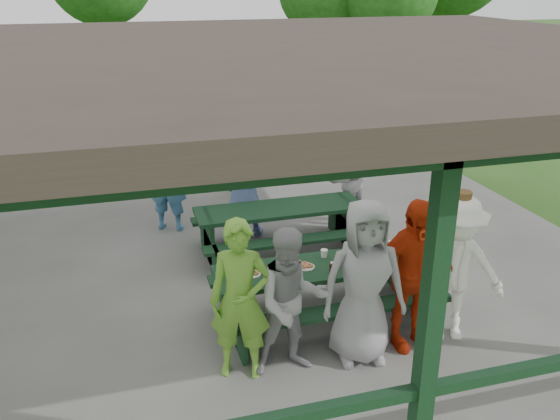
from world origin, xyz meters
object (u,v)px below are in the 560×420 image
object	(u,v)px
contestant_green	(240,300)
contestant_grey_mid	(364,282)
spectator_blue	(167,180)
spectator_grey	(346,179)
contestant_red	(411,275)
picnic_table_near	(326,284)
spectator_lblue	(244,185)
picnic_table_far	(279,224)
contestant_white_fedora	(454,269)
pickup_truck	(277,108)
farm_trailer	(166,111)
contestant_grey_left	(291,302)

from	to	relation	value
contestant_green	contestant_grey_mid	distance (m)	1.35
spectator_blue	spectator_grey	size ratio (longest dim) A/B	1.12
contestant_red	spectator_blue	xyz separation A→B (m)	(-2.28, 4.17, -0.02)
contestant_red	picnic_table_near	bearing A→B (deg)	128.90
picnic_table_near	spectator_lblue	size ratio (longest dim) A/B	1.60
picnic_table_near	spectator_grey	xyz separation A→B (m)	(1.40, 2.85, 0.31)
picnic_table_far	contestant_grey_mid	size ratio (longest dim) A/B	1.35
spectator_lblue	contestant_red	bearing A→B (deg)	113.84
contestant_green	contestant_red	bearing A→B (deg)	18.12
picnic_table_near	contestant_white_fedora	size ratio (longest dim) A/B	1.49
spectator_blue	pickup_truck	distance (m)	6.67
spectator_lblue	picnic_table_far	bearing A→B (deg)	120.64
picnic_table_near	contestant_red	world-z (taller)	contestant_red
contestant_white_fedora	spectator_blue	size ratio (longest dim) A/B	1.04
picnic_table_far	contestant_grey_mid	world-z (taller)	contestant_grey_mid
spectator_lblue	spectator_grey	size ratio (longest dim) A/B	1.09
contestant_green	pickup_truck	world-z (taller)	contestant_green
contestant_green	contestant_white_fedora	distance (m)	2.51
contestant_green	farm_trailer	distance (m)	10.70
contestant_grey_mid	pickup_truck	size ratio (longest dim) A/B	0.31
pickup_truck	spectator_blue	bearing A→B (deg)	155.00
spectator_lblue	contestant_grey_mid	bearing A→B (deg)	104.38
picnic_table_far	contestant_white_fedora	distance (m)	3.09
picnic_table_near	contestant_white_fedora	xyz separation A→B (m)	(1.26, -0.78, 0.42)
contestant_red	pickup_truck	size ratio (longest dim) A/B	0.30
contestant_grey_left	contestant_white_fedora	xyz separation A→B (m)	(1.98, 0.09, 0.06)
spectator_blue	spectator_grey	distance (m)	3.02
picnic_table_near	contestant_grey_left	bearing A→B (deg)	-129.63
pickup_truck	contestant_white_fedora	bearing A→B (deg)	-177.21
picnic_table_near	picnic_table_far	bearing A→B (deg)	90.66
picnic_table_near	spectator_blue	size ratio (longest dim) A/B	1.55
spectator_lblue	spectator_blue	xyz separation A→B (m)	(-1.18, 0.55, 0.03)
contestant_grey_left	contestant_grey_mid	xyz separation A→B (m)	(0.82, -0.00, 0.11)
contestant_white_fedora	spectator_grey	world-z (taller)	contestant_white_fedora
picnic_table_near	contestant_green	size ratio (longest dim) A/B	1.54
contestant_grey_mid	contestant_red	size ratio (longest dim) A/B	1.04
contestant_grey_mid	spectator_grey	bearing A→B (deg)	78.17
contestant_green	contestant_white_fedora	xyz separation A→B (m)	(2.51, -0.00, 0.00)
contestant_green	picnic_table_far	bearing A→B (deg)	84.68
spectator_lblue	farm_trailer	bearing A→B (deg)	-78.89
contestant_grey_mid	spectator_lblue	bearing A→B (deg)	104.92
contestant_grey_left	contestant_white_fedora	world-z (taller)	contestant_white_fedora
contestant_green	farm_trailer	xyz separation A→B (m)	(0.35, 10.69, -0.27)
picnic_table_far	spectator_blue	size ratio (longest dim) A/B	1.45
contestant_white_fedora	contestant_green	bearing A→B (deg)	-160.16
contestant_white_fedora	spectator_lblue	bearing A→B (deg)	134.43
pickup_truck	picnic_table_far	bearing A→B (deg)	171.17
spectator_lblue	spectator_grey	bearing A→B (deg)	-172.22
contestant_grey_left	spectator_lblue	bearing A→B (deg)	85.97
picnic_table_near	spectator_lblue	distance (m)	2.88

